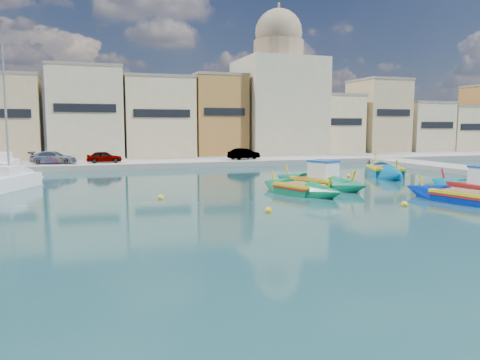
{
  "coord_description": "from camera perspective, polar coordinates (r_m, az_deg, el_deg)",
  "views": [
    {
      "loc": [
        -14.42,
        -16.61,
        4.18
      ],
      "look_at": [
        -6.75,
        6.0,
        1.4
      ],
      "focal_mm": 35.0,
      "sensor_mm": 36.0,
      "label": 1
    }
  ],
  "objects": [
    {
      "name": "luzzu_blue_cabin",
      "position": [
        32.04,
        9.51,
        -0.31
      ],
      "size": [
        4.77,
        8.33,
        2.89
      ],
      "color": "#0A724D",
      "rests_on": "ground"
    },
    {
      "name": "parked_cars",
      "position": [
        47.37,
        -13.87,
        2.83
      ],
      "size": [
        23.05,
        2.46,
        1.21
      ],
      "color": "#4C1919",
      "rests_on": "north_quay"
    },
    {
      "name": "church_block",
      "position": [
        61.79,
        4.66,
        10.54
      ],
      "size": [
        10.0,
        10.0,
        19.1
      ],
      "color": "beige",
      "rests_on": "ground"
    },
    {
      "name": "yacht_north",
      "position": [
        48.48,
        -26.91,
        1.54
      ],
      "size": [
        2.83,
        9.12,
        12.08
      ],
      "color": "white",
      "rests_on": "ground"
    },
    {
      "name": "ground",
      "position": [
        22.39,
        21.88,
        -4.6
      ],
      "size": [
        160.0,
        160.0,
        0.0
      ],
      "primitive_type": "plane",
      "color": "#173945",
      "rests_on": "ground"
    },
    {
      "name": "yacht_midnorth",
      "position": [
        35.88,
        -25.25,
        -0.03
      ],
      "size": [
        4.99,
        7.48,
        10.26
      ],
      "color": "white",
      "rests_on": "ground"
    },
    {
      "name": "north_townhouses",
      "position": [
        59.82,
        1.93,
        7.42
      ],
      "size": [
        83.2,
        7.87,
        10.19
      ],
      "color": "beige",
      "rests_on": "ground"
    },
    {
      "name": "north_quay",
      "position": [
        50.85,
        -2.21,
        2.26
      ],
      "size": [
        80.0,
        8.0,
        0.6
      ],
      "primitive_type": "cube",
      "color": "gray",
      "rests_on": "ground"
    },
    {
      "name": "mooring_buoys",
      "position": [
        27.03,
        17.51,
        -2.39
      ],
      "size": [
        26.48,
        21.37,
        0.36
      ],
      "color": "yellow",
      "rests_on": "ground"
    },
    {
      "name": "luzzu_green",
      "position": [
        29.09,
        7.2,
        -1.2
      ],
      "size": [
        3.86,
        7.25,
        2.22
      ],
      "color": "#0A7244",
      "rests_on": "ground"
    },
    {
      "name": "luzzu_blue_south",
      "position": [
        28.38,
        25.65,
        -2.0
      ],
      "size": [
        3.52,
        8.07,
        2.27
      ],
      "color": "#001FA2",
      "rests_on": "ground"
    },
    {
      "name": "luzzu_turquoise_cabin",
      "position": [
        32.12,
        27.2,
        -0.99
      ],
      "size": [
        2.0,
        8.48,
        2.71
      ],
      "color": "#007D9F",
      "rests_on": "ground"
    },
    {
      "name": "luzzu_cyan_mid",
      "position": [
        40.94,
        17.23,
        0.9
      ],
      "size": [
        5.7,
        9.74,
        2.84
      ],
      "color": "#0061A4",
      "rests_on": "ground"
    }
  ]
}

